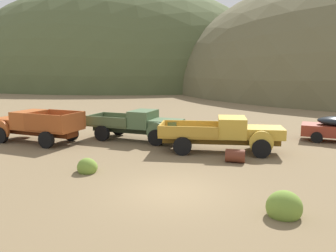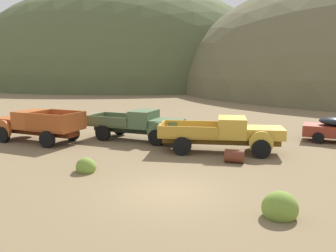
{
  "view_description": "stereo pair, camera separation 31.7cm",
  "coord_description": "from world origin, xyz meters",
  "px_view_note": "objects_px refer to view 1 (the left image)",
  "views": [
    {
      "loc": [
        1.48,
        -12.12,
        4.52
      ],
      "look_at": [
        -0.99,
        6.53,
        1.34
      ],
      "focal_mm": 37.31,
      "sensor_mm": 36.0,
      "label": 1
    },
    {
      "loc": [
        1.79,
        -12.08,
        4.52
      ],
      "look_at": [
        -0.99,
        6.53,
        1.34
      ],
      "focal_mm": 37.31,
      "sensor_mm": 36.0,
      "label": 2
    }
  ],
  "objects_px": {
    "truck_faded_yellow": "(230,134)",
    "oil_drum_spare": "(235,156)",
    "truck_weathered_green": "(142,125)",
    "truck_oxide_orange": "(32,125)"
  },
  "relations": [
    {
      "from": "truck_weathered_green",
      "to": "truck_faded_yellow",
      "type": "height_order",
      "value": "same"
    },
    {
      "from": "truck_oxide_orange",
      "to": "oil_drum_spare",
      "type": "distance_m",
      "value": 12.49
    },
    {
      "from": "oil_drum_spare",
      "to": "truck_oxide_orange",
      "type": "bearing_deg",
      "value": 165.27
    },
    {
      "from": "truck_weathered_green",
      "to": "truck_oxide_orange",
      "type": "bearing_deg",
      "value": -155.66
    },
    {
      "from": "truck_faded_yellow",
      "to": "oil_drum_spare",
      "type": "distance_m",
      "value": 2.21
    },
    {
      "from": "truck_weathered_green",
      "to": "oil_drum_spare",
      "type": "height_order",
      "value": "truck_weathered_green"
    },
    {
      "from": "truck_oxide_orange",
      "to": "truck_faded_yellow",
      "type": "xyz_separation_m",
      "value": [
        11.89,
        -1.08,
        -0.03
      ]
    },
    {
      "from": "truck_faded_yellow",
      "to": "oil_drum_spare",
      "type": "xyz_separation_m",
      "value": [
        0.17,
        -2.09,
        -0.68
      ]
    },
    {
      "from": "truck_oxide_orange",
      "to": "truck_weathered_green",
      "type": "height_order",
      "value": "truck_oxide_orange"
    },
    {
      "from": "truck_oxide_orange",
      "to": "truck_faded_yellow",
      "type": "bearing_deg",
      "value": -169.63
    }
  ]
}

